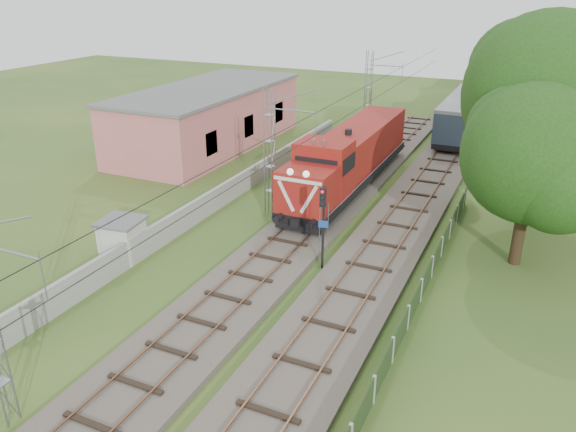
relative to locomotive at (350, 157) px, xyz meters
The scene contains 15 objects.
ground 18.62m from the locomotive, 90.00° to the right, with size 140.00×140.00×0.00m, color #2B511E.
track_main 11.68m from the locomotive, 90.00° to the right, with size 4.20×70.00×0.45m.
track_side 5.67m from the locomotive, 17.03° to the left, with size 4.20×80.00×0.45m.
catenary 7.30m from the locomotive, 114.50° to the right, with size 3.31×70.00×8.00m.
boundary_wall 9.31m from the locomotive, 135.14° to the right, with size 0.25×40.00×1.50m, color #9E9E99.
station_building 15.99m from the locomotive, 159.75° to the left, with size 8.40×20.40×5.22m.
fence 17.51m from the locomotive, 62.65° to the right, with size 0.12×32.00×1.20m.
locomotive is the anchor object (origin of this frame).
coach_rake 64.03m from the locomotive, 85.52° to the left, with size 2.85×106.69×3.30m.
signal_post 12.22m from the locomotive, 77.39° to the right, with size 0.50×0.39×4.53m.
relay_hut 16.98m from the locomotive, 115.92° to the right, with size 2.43×2.43×2.23m.
tree_a 14.16m from the locomotive, 30.95° to the right, with size 7.30×6.95×9.46m.
tree_b 13.16m from the locomotive, ahead, with size 9.65×9.19×12.51m.
tree_c 16.99m from the locomotive, 56.28° to the left, with size 6.05×5.76×7.84m.
tree_d 25.64m from the locomotive, 57.68° to the left, with size 7.51×7.16×9.74m.
Camera 1 is at (11.86, -17.51, 13.87)m, focal length 35.00 mm.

